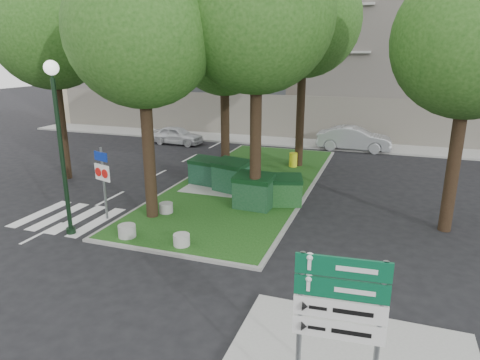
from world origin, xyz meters
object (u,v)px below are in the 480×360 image
at_px(dumpster_d, 285,190).
at_px(car_silver, 354,139).
at_px(car_white, 177,135).
at_px(tree_street_left, 51,19).
at_px(dumpster_a, 205,171).
at_px(dumpster_b, 232,176).
at_px(bollard_left, 127,231).
at_px(litter_bin, 293,160).
at_px(traffic_sign_pole, 103,174).
at_px(directional_sign, 339,313).
at_px(bollard_right, 182,240).
at_px(tree_median_far, 307,8).
at_px(dumpster_c, 254,191).
at_px(street_lamp, 59,129).
at_px(bollard_mid, 166,208).
at_px(tree_street_right, 477,25).
at_px(tree_median_mid, 226,34).
at_px(tree_median_near_left, 143,16).

xyz_separation_m(dumpster_d, car_silver, (1.71, 12.06, 0.06)).
bearing_deg(car_white, tree_street_left, 175.36).
bearing_deg(dumpster_a, dumpster_b, -11.61).
distance_m(bollard_left, litter_bin, 11.59).
relative_size(dumpster_a, bollard_left, 2.60).
xyz_separation_m(traffic_sign_pole, car_silver, (7.86, 15.61, -1.02)).
height_order(litter_bin, directional_sign, directional_sign).
relative_size(bollard_right, car_silver, 0.11).
relative_size(tree_median_far, dumpster_a, 7.78).
xyz_separation_m(dumpster_c, street_lamp, (-5.38, -4.38, 2.92)).
bearing_deg(car_white, bollard_mid, -151.49).
bearing_deg(dumpster_d, tree_street_right, -21.06).
xyz_separation_m(tree_median_mid, dumpster_b, (1.20, -2.60, -6.16)).
xyz_separation_m(tree_median_mid, car_silver, (5.62, 8.46, -6.20)).
xyz_separation_m(dumpster_a, car_silver, (6.02, 10.42, 0.04)).
relative_size(tree_median_near_left, car_white, 2.84).
distance_m(bollard_left, directional_sign, 9.37).
distance_m(dumpster_b, street_lamp, 7.78).
bearing_deg(directional_sign, dumpster_a, 117.89).
relative_size(tree_street_left, bollard_left, 18.62).
xyz_separation_m(tree_median_mid, tree_street_left, (-7.50, -3.00, 0.67)).
bearing_deg(street_lamp, bollard_mid, 49.13).
relative_size(dumpster_b, dumpster_c, 1.14).
distance_m(tree_median_mid, tree_street_left, 8.11).
bearing_deg(tree_street_right, bollard_right, -151.32).
bearing_deg(car_white, dumpster_c, -137.14).
bearing_deg(tree_street_left, dumpster_b, 2.62).
distance_m(tree_median_far, car_silver, 9.62).
relative_size(tree_median_mid, bollard_mid, 18.58).
bearing_deg(bollard_left, traffic_sign_pole, 142.64).
bearing_deg(tree_median_mid, bollard_right, -78.97).
bearing_deg(street_lamp, bollard_left, 4.99).
bearing_deg(tree_median_far, litter_bin, -124.90).
bearing_deg(dumpster_c, dumpster_d, 38.17).
xyz_separation_m(dumpster_b, bollard_right, (0.47, -5.96, -0.51)).
height_order(tree_median_near_left, bollard_mid, tree_median_near_left).
height_order(tree_median_mid, dumpster_d, tree_median_mid).
distance_m(tree_street_right, traffic_sign_pole, 13.66).
bearing_deg(dumpster_d, bollard_mid, -166.72).
relative_size(tree_street_right, traffic_sign_pole, 3.58).
distance_m(tree_street_left, dumpster_a, 9.96).
relative_size(tree_street_left, dumpster_a, 7.17).
bearing_deg(tree_median_mid, car_white, 134.07).
bearing_deg(dumpster_d, dumpster_b, 142.57).
relative_size(tree_street_right, bollard_mid, 18.72).
relative_size(tree_median_mid, directional_sign, 3.36).
bearing_deg(tree_street_right, tree_street_left, 176.73).
relative_size(tree_street_left, tree_street_right, 1.09).
bearing_deg(directional_sign, tree_median_mid, 112.70).
height_order(dumpster_a, directional_sign, directional_sign).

